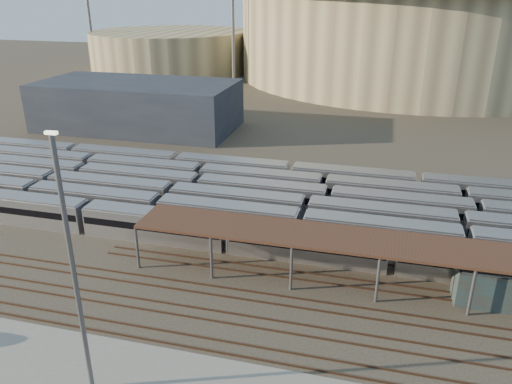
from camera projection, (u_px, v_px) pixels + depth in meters
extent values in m
plane|color=#383026|center=(203.00, 284.00, 52.46)|extent=(420.00, 420.00, 0.00)
cube|color=gray|center=(80.00, 374.00, 40.18)|extent=(50.00, 9.00, 0.20)
cube|color=silver|center=(228.00, 235.00, 58.85)|extent=(112.00, 2.90, 3.60)
cube|color=silver|center=(301.00, 227.00, 60.75)|extent=(112.00, 2.90, 3.60)
cube|color=silver|center=(306.00, 213.00, 64.53)|extent=(112.00, 2.90, 3.60)
cube|color=silver|center=(198.00, 189.00, 72.09)|extent=(112.00, 2.90, 3.60)
cube|color=silver|center=(200.00, 178.00, 76.13)|extent=(112.00, 2.90, 3.60)
cube|color=silver|center=(290.00, 176.00, 76.82)|extent=(112.00, 2.90, 3.60)
cylinder|color=#5B5C61|center=(137.00, 248.00, 54.52)|extent=(0.30, 0.30, 5.00)
cylinder|color=#5B5C61|center=(158.00, 226.00, 59.35)|extent=(0.30, 0.30, 5.00)
cylinder|color=#5B5C61|center=(211.00, 258.00, 52.53)|extent=(0.30, 0.30, 5.00)
cylinder|color=#5B5C61|center=(227.00, 235.00, 57.36)|extent=(0.30, 0.30, 5.00)
cylinder|color=#5B5C61|center=(291.00, 268.00, 50.54)|extent=(0.30, 0.30, 5.00)
cylinder|color=#5B5C61|center=(300.00, 244.00, 55.37)|extent=(0.30, 0.30, 5.00)
cylinder|color=#5B5C61|center=(378.00, 280.00, 48.55)|extent=(0.30, 0.30, 5.00)
cylinder|color=#5B5C61|center=(379.00, 253.00, 53.38)|extent=(0.30, 0.30, 5.00)
cylinder|color=#5B5C61|center=(472.00, 293.00, 46.57)|extent=(0.30, 0.30, 5.00)
cylinder|color=#5B5C61|center=(465.00, 264.00, 51.39)|extent=(0.30, 0.30, 5.00)
cube|color=#371B16|center=(426.00, 248.00, 48.96)|extent=(60.00, 6.00, 0.30)
cube|color=#4C3323|center=(197.00, 292.00, 50.87)|extent=(170.00, 0.12, 0.18)
cube|color=#4C3323|center=(202.00, 284.00, 52.21)|extent=(170.00, 0.12, 0.18)
cube|color=#4C3323|center=(182.00, 315.00, 47.29)|extent=(170.00, 0.12, 0.18)
cube|color=#4C3323|center=(188.00, 306.00, 48.63)|extent=(170.00, 0.12, 0.18)
cube|color=#4C3323|center=(164.00, 342.00, 43.72)|extent=(170.00, 0.12, 0.18)
cube|color=#4C3323|center=(171.00, 332.00, 45.06)|extent=(170.00, 0.12, 0.18)
cylinder|color=tan|center=(417.00, 34.00, 166.40)|extent=(116.00, 116.00, 28.00)
cylinder|color=tan|center=(170.00, 51.00, 179.88)|extent=(56.00, 56.00, 14.00)
cube|color=#1E232D|center=(138.00, 105.00, 107.82)|extent=(42.00, 20.00, 10.00)
cylinder|color=#5B5C61|center=(233.00, 25.00, 150.82)|extent=(1.00, 1.00, 36.00)
cylinder|color=#5B5C61|center=(90.00, 20.00, 172.52)|extent=(1.00, 1.00, 36.00)
cylinder|color=#5B5C61|center=(321.00, 16.00, 190.86)|extent=(1.00, 1.00, 36.00)
cylinder|color=#5B5C61|center=(74.00, 275.00, 34.76)|extent=(0.36, 0.36, 20.32)
cube|color=#FFF2CC|center=(51.00, 133.00, 30.82)|extent=(0.81, 0.33, 0.20)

